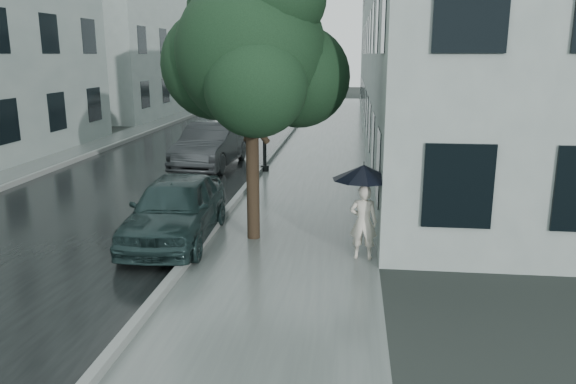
# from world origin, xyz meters

# --- Properties ---
(ground) EXTENTS (120.00, 120.00, 0.00)m
(ground) POSITION_xyz_m (0.00, 0.00, 0.00)
(ground) COLOR black
(ground) RESTS_ON ground
(sidewalk) EXTENTS (3.50, 60.00, 0.01)m
(sidewalk) POSITION_xyz_m (0.25, 12.00, 0.00)
(sidewalk) COLOR slate
(sidewalk) RESTS_ON ground
(kerb_near) EXTENTS (0.15, 60.00, 0.15)m
(kerb_near) POSITION_xyz_m (-1.57, 12.00, 0.07)
(kerb_near) COLOR slate
(kerb_near) RESTS_ON ground
(asphalt_road) EXTENTS (6.85, 60.00, 0.00)m
(asphalt_road) POSITION_xyz_m (-5.08, 12.00, 0.00)
(asphalt_road) COLOR black
(asphalt_road) RESTS_ON ground
(kerb_far) EXTENTS (0.15, 60.00, 0.15)m
(kerb_far) POSITION_xyz_m (-8.57, 12.00, 0.07)
(kerb_far) COLOR slate
(kerb_far) RESTS_ON ground
(sidewalk_far) EXTENTS (1.70, 60.00, 0.01)m
(sidewalk_far) POSITION_xyz_m (-9.50, 12.00, 0.00)
(sidewalk_far) COLOR #4C5451
(sidewalk_far) RESTS_ON ground
(building_near) EXTENTS (7.02, 36.00, 9.00)m
(building_near) POSITION_xyz_m (5.47, 19.50, 4.50)
(building_near) COLOR #92A09B
(building_near) RESTS_ON ground
(building_far_b) EXTENTS (7.02, 18.00, 8.00)m
(building_far_b) POSITION_xyz_m (-13.77, 30.00, 4.00)
(building_far_b) COLOR #92A09B
(building_far_b) RESTS_ON ground
(pedestrian) EXTENTS (0.57, 0.41, 1.45)m
(pedestrian) POSITION_xyz_m (1.70, 2.00, 0.73)
(pedestrian) COLOR silver
(pedestrian) RESTS_ON sidewalk
(umbrella) EXTENTS (1.33, 1.33, 0.95)m
(umbrella) POSITION_xyz_m (1.67, 2.03, 1.70)
(umbrella) COLOR black
(umbrella) RESTS_ON ground
(street_tree) EXTENTS (3.94, 3.58, 5.82)m
(street_tree) POSITION_xyz_m (-0.60, 3.12, 3.90)
(street_tree) COLOR #332619
(street_tree) RESTS_ON ground
(lamp_post) EXTENTS (0.84, 0.40, 5.25)m
(lamp_post) POSITION_xyz_m (-1.60, 10.05, 3.00)
(lamp_post) COLOR black
(lamp_post) RESTS_ON ground
(car_near) EXTENTS (1.79, 4.09, 1.37)m
(car_near) POSITION_xyz_m (-2.20, 2.70, 0.69)
(car_near) COLOR #1A2D2D
(car_near) RESTS_ON ground
(car_far) EXTENTS (1.88, 4.69, 1.51)m
(car_far) POSITION_xyz_m (-3.41, 10.60, 0.76)
(car_far) COLOR #272A2C
(car_far) RESTS_ON ground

